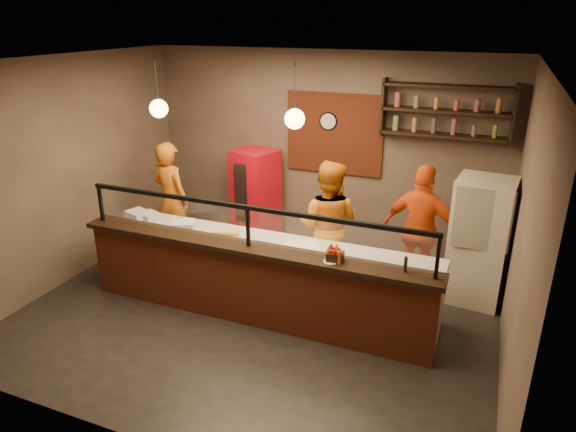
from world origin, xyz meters
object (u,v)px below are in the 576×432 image
at_px(cook_left, 171,199).
at_px(pizza_dough, 300,249).
at_px(cook_mid, 328,226).
at_px(condiment_caddy, 335,257).
at_px(cook_right, 421,231).
at_px(fridge, 479,241).
at_px(red_cooler, 256,195).
at_px(pepper_mill, 406,264).
at_px(wall_clock, 329,121).

distance_m(cook_left, pizza_dough, 2.70).
xyz_separation_m(cook_mid, pizza_dough, (-0.12, -0.77, -0.03)).
distance_m(cook_left, condiment_caddy, 3.44).
distance_m(cook_right, condiment_caddy, 1.78).
height_order(cook_mid, cook_right, cook_mid).
relative_size(fridge, condiment_caddy, 8.84).
bearing_deg(red_cooler, pepper_mill, -20.95).
height_order(cook_left, cook_right, cook_left).
distance_m(cook_mid, cook_right, 1.28).
xyz_separation_m(cook_mid, condiment_caddy, (0.49, -1.24, 0.17)).
distance_m(red_cooler, pizza_dough, 2.54).
xyz_separation_m(wall_clock, condiment_caddy, (1.00, -2.76, -0.99)).
xyz_separation_m(cook_left, condiment_caddy, (3.15, -1.37, 0.18)).
distance_m(wall_clock, cook_right, 2.40).
relative_size(cook_right, pepper_mill, 10.50).
bearing_deg(wall_clock, fridge, -23.61).
distance_m(wall_clock, red_cooler, 1.79).
bearing_deg(cook_left, condiment_caddy, 170.17).
bearing_deg(cook_mid, pizza_dough, 79.83).
xyz_separation_m(cook_mid, red_cooler, (-1.69, 1.21, -0.15)).
bearing_deg(cook_mid, cook_left, -4.43).
xyz_separation_m(red_cooler, pepper_mill, (2.97, -2.41, 0.36)).
relative_size(cook_left, condiment_caddy, 9.55).
bearing_deg(fridge, condiment_caddy, -125.67).
distance_m(fridge, condiment_caddy, 2.26).
distance_m(cook_left, cook_mid, 2.67).
bearing_deg(condiment_caddy, pizza_dough, 142.23).
relative_size(fridge, pizza_dough, 3.22).
relative_size(cook_mid, condiment_caddy, 9.59).
relative_size(cook_mid, red_cooler, 1.19).
bearing_deg(pizza_dough, fridge, 29.73).
relative_size(fridge, pepper_mill, 9.82).
relative_size(wall_clock, cook_right, 0.16).
height_order(wall_clock, red_cooler, wall_clock).
xyz_separation_m(fridge, pizza_dough, (-2.10, -1.20, 0.04)).
xyz_separation_m(red_cooler, pizza_dough, (1.58, -1.98, 0.11)).
height_order(wall_clock, condiment_caddy, wall_clock).
bearing_deg(fridge, cook_left, -170.02).
height_order(wall_clock, cook_mid, wall_clock).
distance_m(fridge, pepper_mill, 1.79).
bearing_deg(pizza_dough, cook_right, 40.16).
xyz_separation_m(wall_clock, cook_right, (1.74, -1.16, -1.17)).
xyz_separation_m(pizza_dough, pepper_mill, (1.39, -0.42, 0.24)).
height_order(red_cooler, pizza_dough, red_cooler).
relative_size(wall_clock, condiment_caddy, 1.53).
distance_m(cook_mid, fridge, 2.03).
bearing_deg(wall_clock, cook_mid, -71.40).
xyz_separation_m(cook_right, condiment_caddy, (-0.74, -1.60, 0.19)).
bearing_deg(condiment_caddy, cook_left, 156.56).
bearing_deg(wall_clock, condiment_caddy, -70.07).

